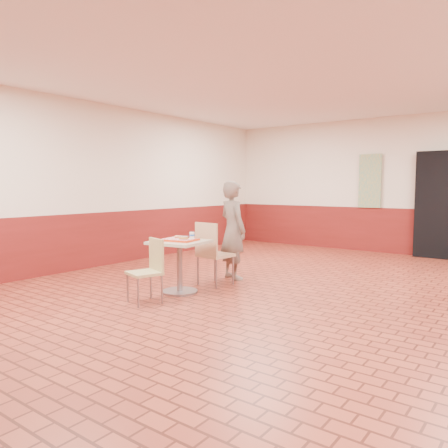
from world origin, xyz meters
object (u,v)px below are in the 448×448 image
Objects in this scene: customer at (233,230)px; long_john_donut at (184,238)px; main_table at (180,258)px; ring_donut at (178,237)px; paper_cup at (192,235)px; chair_main_back at (212,250)px; serving_tray at (179,240)px; chair_main_front at (149,267)px.

customer is 1.21m from long_john_donut.
main_table is 0.47× the size of customer.
paper_cup is at bearing 13.25° from ring_donut.
chair_main_back is 2.07× the size of serving_tray.
chair_main_front is (0.04, -0.61, -0.04)m from main_table.
chair_main_front is at bearing -97.37° from paper_cup.
main_table is 0.30m from long_john_donut.
main_table is at bearing 108.78° from customer.
chair_main_back is at bearing 81.76° from main_table.
long_john_donut is (0.06, 0.59, 0.32)m from chair_main_front.
chair_main_front is at bearing 111.01° from customer.
ring_donut is at bearing 77.49° from chair_main_back.
long_john_donut is (0.01, -0.63, 0.25)m from chair_main_back.
customer reaches higher than chair_main_front.
customer reaches higher than paper_cup.
chair_main_front is 9.07× the size of paper_cup.
paper_cup is (0.13, 0.11, 0.06)m from serving_tray.
serving_tray is 0.19m from paper_cup.
ring_donut is (-0.09, 0.06, 0.03)m from serving_tray.
chair_main_front is 0.81m from paper_cup.
serving_tray is at bearing 111.84° from chair_main_front.
paper_cup is (0.22, 0.05, 0.03)m from ring_donut.
serving_tray is at bearing 170.51° from long_john_donut.
chair_main_front is at bearing -95.59° from long_john_donut.
paper_cup is at bearing 100.52° from chair_main_back.
ring_donut is (-0.18, -0.55, 0.25)m from chair_main_back.
ring_donut is at bearing 157.03° from long_john_donut.
paper_cup is (0.05, -0.50, 0.28)m from chair_main_back.
chair_main_front is 1.78× the size of serving_tray.
long_john_donut is at bearing -9.49° from serving_tray.
paper_cup reaches higher than serving_tray.
customer reaches higher than chair_main_back.
long_john_donut is (0.10, -0.02, 0.04)m from serving_tray.
serving_tray is at bearing -90.00° from main_table.
chair_main_back reaches higher than long_john_donut.
customer is at bearing -81.75° from chair_main_back.
chair_main_front is 0.52× the size of customer.
customer is at bearing 107.50° from chair_main_front.
ring_donut is at bearing 104.20° from customer.
chair_main_back is at bearing 72.19° from ring_donut.
ring_donut reaches higher than serving_tray.
chair_main_front is 5.31× the size of long_john_donut.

